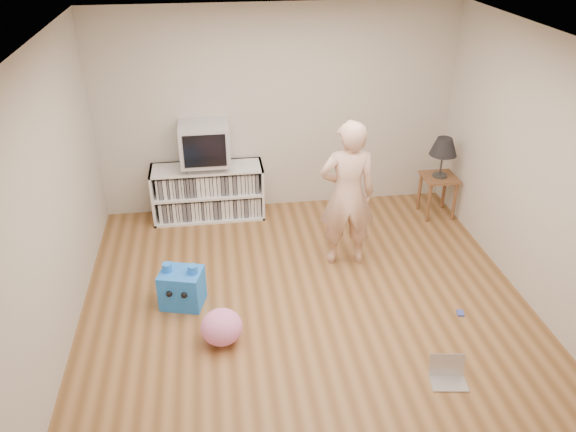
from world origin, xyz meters
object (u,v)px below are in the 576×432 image
(dvd_deck, at_px, (206,164))
(plush_blue, at_px, (182,287))
(plush_pink, at_px, (222,327))
(table_lamp, at_px, (444,147))
(person, at_px, (347,195))
(crt_tv, at_px, (204,143))
(side_table, at_px, (438,186))
(media_unit, at_px, (208,191))
(laptop, at_px, (448,374))

(dvd_deck, xyz_separation_m, plush_blue, (-0.31, -1.81, -0.53))
(dvd_deck, relative_size, plush_pink, 1.17)
(dvd_deck, distance_m, table_lamp, 2.95)
(table_lamp, distance_m, person, 1.68)
(table_lamp, relative_size, person, 0.31)
(crt_tv, xyz_separation_m, side_table, (2.92, -0.37, -0.60))
(media_unit, relative_size, dvd_deck, 3.11)
(crt_tv, bearing_deg, dvd_deck, 90.00)
(crt_tv, bearing_deg, plush_pink, -88.49)
(person, bearing_deg, plush_blue, 21.14)
(dvd_deck, xyz_separation_m, person, (1.49, -1.26, 0.10))
(table_lamp, relative_size, laptop, 1.54)
(crt_tv, relative_size, plush_pink, 1.55)
(crt_tv, distance_m, table_lamp, 2.94)
(media_unit, distance_m, plush_pink, 2.45)
(media_unit, xyz_separation_m, laptop, (1.95, -3.20, -0.29))
(side_table, height_order, plush_blue, side_table)
(dvd_deck, xyz_separation_m, table_lamp, (2.92, -0.37, 0.21))
(crt_tv, height_order, plush_pink, crt_tv)
(laptop, bearing_deg, plush_pink, 166.86)
(dvd_deck, distance_m, laptop, 3.79)
(side_table, xyz_separation_m, person, (-1.43, -0.89, 0.42))
(media_unit, bearing_deg, crt_tv, -90.00)
(media_unit, height_order, crt_tv, crt_tv)
(table_lamp, height_order, plush_pink, table_lamp)
(side_table, bearing_deg, laptop, -108.94)
(side_table, bearing_deg, media_unit, 172.47)
(media_unit, xyz_separation_m, crt_tv, (0.00, -0.02, 0.67))
(dvd_deck, bearing_deg, side_table, -7.23)
(table_lamp, distance_m, plush_pink, 3.60)
(crt_tv, height_order, person, person)
(plush_pink, bearing_deg, plush_blue, 120.92)
(side_table, relative_size, person, 0.33)
(person, bearing_deg, plush_pink, 43.41)
(dvd_deck, height_order, table_lamp, table_lamp)
(media_unit, distance_m, dvd_deck, 0.39)
(media_unit, xyz_separation_m, plush_pink, (0.06, -2.44, -0.19))
(laptop, bearing_deg, crt_tv, 130.20)
(laptop, bearing_deg, plush_blue, 157.36)
(dvd_deck, distance_m, person, 1.96)
(side_table, bearing_deg, table_lamp, 0.00)
(media_unit, xyz_separation_m, plush_blue, (-0.31, -1.83, -0.15))
(crt_tv, xyz_separation_m, laptop, (1.95, -3.18, -0.96))
(plush_blue, bearing_deg, side_table, 39.71)
(table_lamp, relative_size, plush_blue, 1.07)
(plush_pink, bearing_deg, media_unit, 91.50)
(person, bearing_deg, media_unit, -36.39)
(crt_tv, xyz_separation_m, table_lamp, (2.92, -0.37, -0.08))
(side_table, height_order, plush_pink, side_table)
(side_table, xyz_separation_m, plush_blue, (-3.22, -1.44, -0.21))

